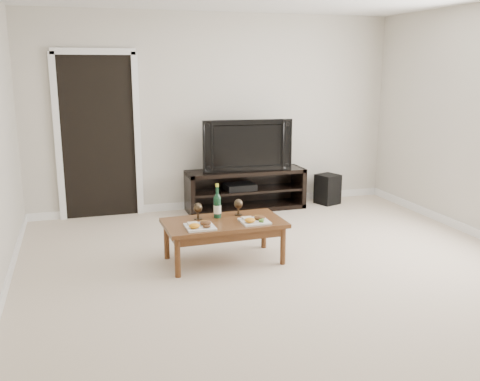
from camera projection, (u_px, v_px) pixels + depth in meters
name	position (u px, v px, depth m)	size (l,w,h in m)	color
floor	(293.00, 280.00, 4.91)	(5.50, 5.50, 0.00)	beige
back_wall	(216.00, 113.00, 7.19)	(5.00, 0.04, 2.60)	beige
doorway	(98.00, 138.00, 6.77)	(0.90, 0.02, 2.05)	black
media_console	(246.00, 190.00, 7.26)	(1.61, 0.45, 0.55)	black
television	(246.00, 145.00, 7.12)	(1.19, 0.16, 0.69)	black
av_receiver	(240.00, 187.00, 7.22)	(0.40, 0.30, 0.08)	black
subwoofer	(328.00, 189.00, 7.58)	(0.28, 0.28, 0.42)	black
coffee_table	(224.00, 241.00, 5.33)	(1.18, 0.64, 0.42)	#5C3219
plate_left	(200.00, 224.00, 5.05)	(0.27, 0.27, 0.07)	white
plate_right	(255.00, 219.00, 5.24)	(0.27, 0.27, 0.07)	white
wine_bottle	(217.00, 201.00, 5.37)	(0.07, 0.07, 0.35)	#0E341E
goblet_left	(198.00, 211.00, 5.32)	(0.09, 0.09, 0.17)	#362B1D
goblet_right	(238.00, 207.00, 5.48)	(0.09, 0.09, 0.17)	#362B1D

